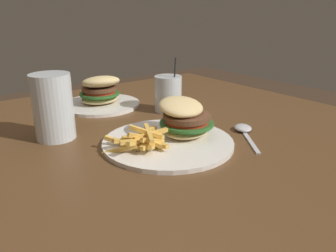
% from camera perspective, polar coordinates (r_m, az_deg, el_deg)
% --- Properties ---
extents(dining_table, '(1.21, 1.13, 0.78)m').
position_cam_1_polar(dining_table, '(0.89, -2.33, -8.35)').
color(dining_table, brown).
rests_on(dining_table, ground_plane).
extents(meal_plate_near, '(0.30, 0.30, 0.10)m').
position_cam_1_polar(meal_plate_near, '(0.77, 1.28, -0.58)').
color(meal_plate_near, white).
rests_on(meal_plate_near, dining_table).
extents(beer_glass, '(0.09, 0.09, 0.16)m').
position_cam_1_polar(beer_glass, '(0.82, -19.34, 2.82)').
color(beer_glass, silver).
rests_on(beer_glass, dining_table).
extents(juice_glass, '(0.08, 0.08, 0.16)m').
position_cam_1_polar(juice_glass, '(1.00, 0.02, 5.48)').
color(juice_glass, silver).
rests_on(juice_glass, dining_table).
extents(spoon, '(0.12, 0.16, 0.02)m').
position_cam_1_polar(spoon, '(0.86, 13.04, -0.54)').
color(spoon, silver).
rests_on(spoon, dining_table).
extents(meal_plate_far, '(0.25, 0.25, 0.11)m').
position_cam_1_polar(meal_plate_far, '(1.07, -11.77, 5.25)').
color(meal_plate_far, white).
rests_on(meal_plate_far, dining_table).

